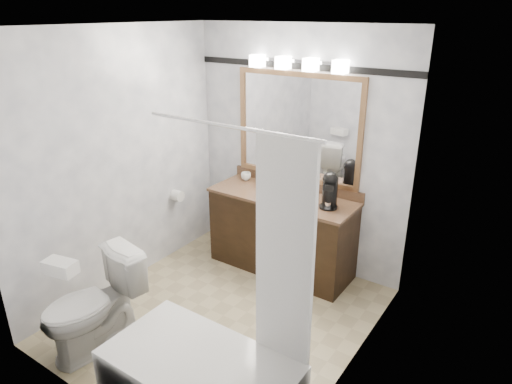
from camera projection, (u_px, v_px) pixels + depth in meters
room at (219, 189)px, 3.71m from camera, size 2.42×2.62×2.52m
vanity at (282, 231)px, 4.80m from camera, size 1.53×0.58×0.97m
mirror at (298, 127)px, 4.60m from camera, size 1.40×0.04×1.10m
vanity_light_bar at (297, 63)px, 4.33m from camera, size 1.02×0.14×0.12m
accent_stripe at (300, 66)px, 4.39m from camera, size 2.40×0.01×0.06m
bathtub at (205, 378)px, 3.10m from camera, size 1.30×0.75×1.96m
tp_roll at (177, 196)px, 5.02m from camera, size 0.11×0.12×0.12m
toilet at (92, 306)px, 3.63m from camera, size 0.60×0.87×0.82m
tissue_box at (60, 267)px, 3.31m from camera, size 0.27×0.18×0.10m
coffee_maker at (330, 189)px, 4.33m from camera, size 0.18×0.22×0.34m
cup_left at (246, 176)px, 5.04m from camera, size 0.13×0.13×0.08m
cup_right at (261, 179)px, 4.97m from camera, size 0.10×0.10×0.07m
soap_bottle_a at (285, 183)px, 4.83m from camera, size 0.04×0.04×0.10m
soap_bar at (294, 192)px, 4.70m from camera, size 0.07×0.05×0.02m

